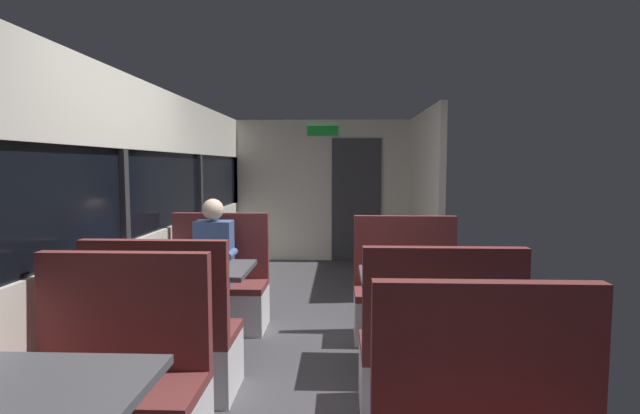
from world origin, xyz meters
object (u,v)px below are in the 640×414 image
Objects in this scene: bench_near_window_facing_entry at (113,403)px; dining_table_rear_aisle at (419,288)px; dining_table_near_window at (24,414)px; dining_table_mid_window at (195,279)px; coffee_cup_primary at (172,265)px; bench_mid_window_facing_entry at (217,294)px; bench_rear_aisle_facing_entry at (406,302)px; bench_mid_window_facing_end at (166,348)px; seated_passenger at (215,274)px; bench_rear_aisle_facing_end at (437,365)px.

dining_table_rear_aisle is at bearing 35.41° from bench_near_window_facing_entry.
dining_table_mid_window is (0.00, 2.17, 0.00)m from dining_table_near_window.
coffee_cup_primary is at bearing 95.91° from bench_near_window_facing_entry.
bench_rear_aisle_facing_entry is at bearing -6.38° from bench_mid_window_facing_entry.
bench_near_window_facing_entry and bench_mid_window_facing_end have the same top height.
dining_table_rear_aisle is 0.77m from bench_rear_aisle_facing_entry.
bench_mid_window_facing_entry is 1.80m from bench_rear_aisle_facing_entry.
bench_near_window_facing_entry is at bearing -90.00° from seated_passenger.
bench_rear_aisle_facing_end is at bearing -40.46° from seated_passenger.
coffee_cup_primary is at bearing 158.84° from bench_rear_aisle_facing_end.
seated_passenger is (-1.79, 0.83, -0.10)m from dining_table_rear_aisle.
bench_rear_aisle_facing_end is (1.79, -0.90, -0.31)m from dining_table_mid_window.
dining_table_mid_window is 1.88m from bench_rear_aisle_facing_entry.
dining_table_near_window is at bearing -90.00° from bench_near_window_facing_entry.
bench_near_window_facing_entry is 1.00× the size of bench_rear_aisle_facing_end.
dining_table_near_window is 0.77m from bench_near_window_facing_entry.
bench_rear_aisle_facing_entry reaches higher than dining_table_mid_window.
bench_rear_aisle_facing_end is 1.40m from bench_rear_aisle_facing_entry.
bench_mid_window_facing_entry is 2.03m from dining_table_rear_aisle.
seated_passenger reaches higher than bench_mid_window_facing_entry.
dining_table_near_window is at bearing -90.00° from bench_mid_window_facing_entry.
dining_table_near_window is at bearing -86.13° from coffee_cup_primary.
bench_mid_window_facing_end is at bearing -146.19° from bench_rear_aisle_facing_entry.
coffee_cup_primary is at bearing -131.65° from dining_table_mid_window.
bench_mid_window_facing_entry is 1.22× the size of dining_table_rear_aisle.
dining_table_rear_aisle is at bearing -24.80° from seated_passenger.
bench_near_window_facing_entry is 1.22× the size of dining_table_rear_aisle.
bench_rear_aisle_facing_entry is (1.79, -0.20, 0.00)m from bench_mid_window_facing_entry.
bench_mid_window_facing_end is at bearing -90.00° from seated_passenger.
dining_table_mid_window is 0.82× the size of bench_mid_window_facing_end.
bench_rear_aisle_facing_end is at bearing -90.00° from dining_table_rear_aisle.
seated_passenger is at bearing 90.00° from dining_table_mid_window.
bench_mid_window_facing_entry is at bearing 90.00° from bench_near_window_facing_entry.
dining_table_near_window is at bearing -90.00° from seated_passenger.
dining_table_mid_window is at bearing 153.32° from bench_rear_aisle_facing_end.
seated_passenger is at bearing 90.00° from bench_mid_window_facing_end.
dining_table_rear_aisle is 1.97m from seated_passenger.
bench_mid_window_facing_entry is (0.00, 0.70, -0.31)m from dining_table_mid_window.
dining_table_near_window is 2.22m from bench_rear_aisle_facing_end.
bench_rear_aisle_facing_entry is (1.79, 1.97, 0.00)m from bench_near_window_facing_entry.
bench_mid_window_facing_entry is 1.00× the size of bench_rear_aisle_facing_entry.
seated_passenger reaches higher than coffee_cup_primary.
dining_table_near_window is 2.89m from bench_mid_window_facing_entry.
seated_passenger reaches higher than dining_table_rear_aisle.
bench_mid_window_facing_entry is (0.00, 2.17, 0.00)m from bench_near_window_facing_entry.
bench_near_window_facing_entry is 0.77m from bench_mid_window_facing_end.
dining_table_mid_window is 1.80m from dining_table_rear_aisle.
bench_near_window_facing_entry is 2.11m from seated_passenger.
seated_passenger is at bearing 90.00° from bench_near_window_facing_entry.
bench_mid_window_facing_entry is at bearing 138.23° from bench_rear_aisle_facing_end.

